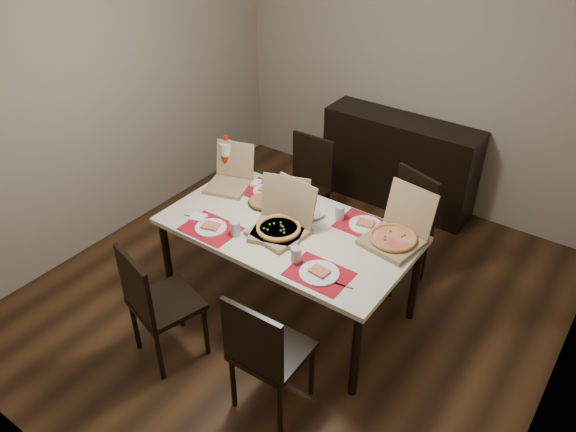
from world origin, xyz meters
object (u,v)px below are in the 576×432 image
Objects in this scene: chair_far_left at (305,184)px; soda_bottle at (227,159)px; dining_table at (288,235)px; chair_near_right at (265,351)px; sideboard at (399,162)px; chair_near_left at (155,301)px; chair_far_right at (403,223)px; pizza_box_center at (282,226)px; dip_bowl at (314,215)px.

chair_far_left is 2.67× the size of soda_bottle.
dining_table is 1.94× the size of chair_near_right.
sideboard reaches higher than dining_table.
dining_table is 1.94× the size of chair_near_left.
chair_near_right is at bearing -62.82° from chair_far_left.
dining_table is 1.04m from chair_near_left.
chair_far_left is at bearing 117.18° from chair_near_right.
chair_far_right is (0.07, 1.73, 0.00)m from chair_near_right.
dining_table is 4.15× the size of pizza_box_center.
soda_bottle reaches higher than dining_table.
chair_near_left and chair_far_left have the same top height.
pizza_box_center reaches higher than dining_table.
chair_far_right is at bearing 61.20° from pizza_box_center.
pizza_box_center is at bearing -91.15° from dining_table.
dining_table is at bearing -62.96° from chair_far_left.
pizza_box_center is at bearing 64.14° from chair_near_left.
pizza_box_center reaches higher than chair_far_left.
chair_near_right is at bearing -62.68° from dining_table.
sideboard is 1.90m from dining_table.
soda_bottle is (-0.86, 0.41, 0.09)m from pizza_box_center.
sideboard is at bearing 81.85° from chair_near_left.
chair_far_right is (0.99, -0.06, 0.00)m from chair_far_left.
dining_table is at bearing -89.53° from sideboard.
dip_bowl is (0.08, 0.30, -0.04)m from pizza_box_center.
soda_bottle reaches higher than sideboard.
chair_near_left reaches higher than dining_table.
sideboard is 1.06m from chair_far_left.
dining_table is at bearing -109.50° from dip_bowl.
dining_table is at bearing 65.86° from chair_near_left.
dip_bowl is at bearing -7.08° from soda_bottle.
chair_far_left is at bearing 56.56° from soda_bottle.
soda_bottle is at bearing 172.92° from dip_bowl.
chair_near_right is at bearing -80.49° from sideboard.
dip_bowl is (0.08, 0.23, 0.08)m from dining_table.
chair_far_left is at bearing 128.26° from dip_bowl.
chair_near_left is 1.00× the size of chair_near_right.
chair_far_left is 0.93m from dip_bowl.
chair_far_right is at bearing 59.27° from dining_table.
chair_far_right is at bearing 20.96° from soda_bottle.
chair_far_left is at bearing 117.04° from dining_table.
chair_near_left is at bearing -114.14° from dining_table.
chair_far_right is (0.53, -1.02, 0.06)m from sideboard.
chair_near_left and chair_near_right have the same top height.
chair_far_left and chair_far_right have the same top height.
pizza_box_center is 0.31m from dip_bowl.
chair_far_left is 6.94× the size of dip_bowl.
soda_bottle is at bearing -123.44° from chair_far_left.
chair_near_left is 1.86m from chair_far_left.
chair_far_right is 2.67× the size of soda_bottle.
pizza_box_center is 1.24× the size of soda_bottle.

